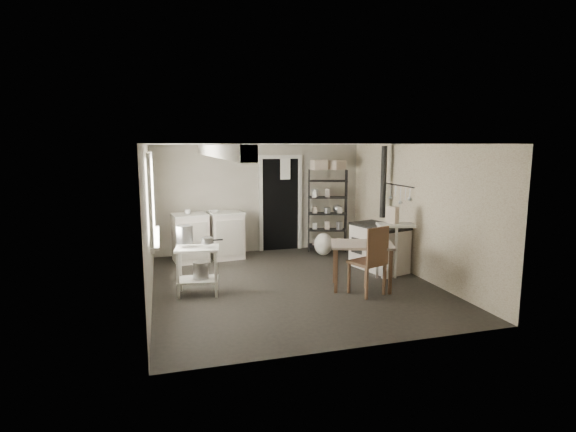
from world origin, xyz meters
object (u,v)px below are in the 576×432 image
object	(u,v)px
work_table	(361,265)
flour_sack	(324,244)
stove	(379,246)
stockpot	(184,234)
base_cabinets	(208,237)
prep_table	(198,269)
shelf_rack	(327,208)
chair	(367,263)

from	to	relation	value
work_table	flour_sack	xyz separation A→B (m)	(0.18, 2.23, -0.14)
stove	flour_sack	xyz separation A→B (m)	(-0.61, 1.30, -0.20)
flour_sack	stockpot	bearing A→B (deg)	-149.21
stockpot	base_cabinets	world-z (taller)	stockpot
prep_table	base_cabinets	bearing A→B (deg)	79.73
shelf_rack	stove	size ratio (longest dim) A/B	1.66
chair	base_cabinets	bearing A→B (deg)	106.60
prep_table	stove	world-z (taller)	stove
stockpot	shelf_rack	world-z (taller)	shelf_rack
shelf_rack	base_cabinets	bearing A→B (deg)	-160.78
prep_table	stockpot	world-z (taller)	stockpot
prep_table	chair	distance (m)	2.61
stove	shelf_rack	bearing A→B (deg)	86.84
shelf_rack	stove	xyz separation A→B (m)	(0.39, -1.68, -0.51)
base_cabinets	shelf_rack	distance (m)	2.62
base_cabinets	work_table	xyz separation A→B (m)	(2.17, -2.54, -0.08)
shelf_rack	work_table	size ratio (longest dim) A/B	1.82
shelf_rack	flour_sack	xyz separation A→B (m)	(-0.22, -0.38, -0.71)
work_table	flour_sack	size ratio (longest dim) A/B	2.05
chair	flour_sack	distance (m)	2.54
work_table	stove	bearing A→B (deg)	49.64
stove	prep_table	bearing A→B (deg)	172.67
prep_table	work_table	size ratio (longest dim) A/B	0.77
work_table	prep_table	bearing A→B (deg)	170.89
shelf_rack	chair	bearing A→B (deg)	-81.11
prep_table	stove	size ratio (longest dim) A/B	0.70
stove	work_table	xyz separation A→B (m)	(-0.79, -0.93, -0.06)
work_table	flour_sack	distance (m)	2.24
shelf_rack	chair	size ratio (longest dim) A/B	1.64
shelf_rack	stove	distance (m)	1.80
prep_table	stove	bearing A→B (deg)	8.85
stockpot	shelf_rack	bearing A→B (deg)	34.03
flour_sack	stove	bearing A→B (deg)	-64.95
stockpot	work_table	size ratio (longest dim) A/B	0.27
flour_sack	shelf_rack	bearing A→B (deg)	60.04
base_cabinets	flour_sack	world-z (taller)	base_cabinets
work_table	shelf_rack	bearing A→B (deg)	81.23
prep_table	stove	distance (m)	3.39
stockpot	base_cabinets	bearing A→B (deg)	74.66
stove	flour_sack	distance (m)	1.45
base_cabinets	shelf_rack	size ratio (longest dim) A/B	0.82
stockpot	flour_sack	size ratio (longest dim) A/B	0.56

